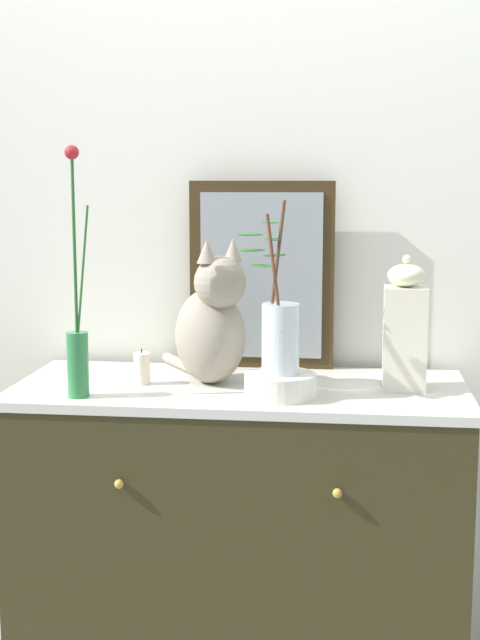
{
  "coord_description": "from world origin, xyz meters",
  "views": [
    {
      "loc": [
        0.29,
        -2.35,
        1.45
      ],
      "look_at": [
        0.0,
        0.0,
        1.08
      ],
      "focal_mm": 50.05,
      "sensor_mm": 36.0,
      "label": 1
    }
  ],
  "objects_px": {
    "vase_glass_clear": "(280,332)",
    "bowl_porcelain": "(280,385)",
    "sideboard": "(240,541)",
    "candle_pillar": "(142,369)",
    "cat_sitting": "(212,324)",
    "vase_slim_green": "(77,342)",
    "jar_lidded_porcelain": "(405,329)",
    "mirror_leaning": "(262,275)"
  },
  "relations": [
    {
      "from": "sideboard",
      "to": "jar_lidded_porcelain",
      "type": "bearing_deg",
      "value": 1.22
    },
    {
      "from": "vase_slim_green",
      "to": "jar_lidded_porcelain",
      "type": "distance_m",
      "value": 0.86
    },
    {
      "from": "vase_glass_clear",
      "to": "jar_lidded_porcelain",
      "type": "height_order",
      "value": "vase_glass_clear"
    },
    {
      "from": "jar_lidded_porcelain",
      "to": "mirror_leaning",
      "type": "bearing_deg",
      "value": 149.91
    },
    {
      "from": "vase_slim_green",
      "to": "bowl_porcelain",
      "type": "height_order",
      "value": "vase_slim_green"
    },
    {
      "from": "cat_sitting",
      "to": "jar_lidded_porcelain",
      "type": "bearing_deg",
      "value": -0.47
    },
    {
      "from": "cat_sitting",
      "to": "bowl_porcelain",
      "type": "relative_size",
      "value": 2.19
    },
    {
      "from": "cat_sitting",
      "to": "candle_pillar",
      "type": "xyz_separation_m",
      "value": [
        -0.19,
        -0.03,
        -0.12
      ]
    },
    {
      "from": "candle_pillar",
      "to": "jar_lidded_porcelain",
      "type": "bearing_deg",
      "value": 2.1
    },
    {
      "from": "vase_slim_green",
      "to": "mirror_leaning",
      "type": "bearing_deg",
      "value": 44.35
    },
    {
      "from": "vase_slim_green",
      "to": "candle_pillar",
      "type": "height_order",
      "value": "vase_slim_green"
    },
    {
      "from": "sideboard",
      "to": "vase_slim_green",
      "type": "xyz_separation_m",
      "value": [
        -0.4,
        -0.18,
        0.59
      ]
    },
    {
      "from": "sideboard",
      "to": "mirror_leaning",
      "type": "distance_m",
      "value": 0.76
    },
    {
      "from": "sideboard",
      "to": "mirror_leaning",
      "type": "bearing_deg",
      "value": 81.97
    },
    {
      "from": "vase_slim_green",
      "to": "vase_glass_clear",
      "type": "height_order",
      "value": "vase_slim_green"
    },
    {
      "from": "bowl_porcelain",
      "to": "jar_lidded_porcelain",
      "type": "bearing_deg",
      "value": 21.52
    },
    {
      "from": "bowl_porcelain",
      "to": "jar_lidded_porcelain",
      "type": "distance_m",
      "value": 0.37
    },
    {
      "from": "mirror_leaning",
      "to": "vase_glass_clear",
      "type": "bearing_deg",
      "value": -77.25
    },
    {
      "from": "bowl_porcelain",
      "to": "candle_pillar",
      "type": "relative_size",
      "value": 1.9
    },
    {
      "from": "vase_slim_green",
      "to": "cat_sitting",
      "type": "bearing_deg",
      "value": 31.12
    },
    {
      "from": "sideboard",
      "to": "vase_slim_green",
      "type": "distance_m",
      "value": 0.73
    },
    {
      "from": "vase_glass_clear",
      "to": "bowl_porcelain",
      "type": "bearing_deg",
      "value": 0.51
    },
    {
      "from": "cat_sitting",
      "to": "vase_slim_green",
      "type": "bearing_deg",
      "value": -148.88
    },
    {
      "from": "bowl_porcelain",
      "to": "candle_pillar",
      "type": "bearing_deg",
      "value": 165.46
    },
    {
      "from": "cat_sitting",
      "to": "jar_lidded_porcelain",
      "type": "xyz_separation_m",
      "value": [
        0.52,
        -0.0,
        -0.0
      ]
    },
    {
      "from": "mirror_leaning",
      "to": "cat_sitting",
      "type": "distance_m",
      "value": 0.28
    },
    {
      "from": "mirror_leaning",
      "to": "jar_lidded_porcelain",
      "type": "height_order",
      "value": "mirror_leaning"
    },
    {
      "from": "mirror_leaning",
      "to": "cat_sitting",
      "type": "xyz_separation_m",
      "value": [
        -0.11,
        -0.23,
        -0.11
      ]
    },
    {
      "from": "cat_sitting",
      "to": "bowl_porcelain",
      "type": "distance_m",
      "value": 0.27
    },
    {
      "from": "mirror_leaning",
      "to": "vase_slim_green",
      "type": "xyz_separation_m",
      "value": [
        -0.43,
        -0.42,
        -0.13
      ]
    },
    {
      "from": "bowl_porcelain",
      "to": "candle_pillar",
      "type": "height_order",
      "value": "candle_pillar"
    },
    {
      "from": "vase_glass_clear",
      "to": "candle_pillar",
      "type": "distance_m",
      "value": 0.42
    },
    {
      "from": "jar_lidded_porcelain",
      "to": "candle_pillar",
      "type": "xyz_separation_m",
      "value": [
        -0.71,
        -0.03,
        -0.12
      ]
    },
    {
      "from": "jar_lidded_porcelain",
      "to": "sideboard",
      "type": "bearing_deg",
      "value": -178.78
    },
    {
      "from": "candle_pillar",
      "to": "sideboard",
      "type": "bearing_deg",
      "value": 3.53
    },
    {
      "from": "vase_glass_clear",
      "to": "jar_lidded_porcelain",
      "type": "bearing_deg",
      "value": 21.37
    },
    {
      "from": "sideboard",
      "to": "candle_pillar",
      "type": "xyz_separation_m",
      "value": [
        -0.27,
        -0.02,
        0.49
      ]
    },
    {
      "from": "mirror_leaning",
      "to": "vase_slim_green",
      "type": "bearing_deg",
      "value": -135.65
    },
    {
      "from": "vase_glass_clear",
      "to": "jar_lidded_porcelain",
      "type": "distance_m",
      "value": 0.35
    },
    {
      "from": "cat_sitting",
      "to": "candle_pillar",
      "type": "distance_m",
      "value": 0.23
    },
    {
      "from": "vase_slim_green",
      "to": "jar_lidded_porcelain",
      "type": "bearing_deg",
      "value": 12.66
    },
    {
      "from": "jar_lidded_porcelain",
      "to": "vase_slim_green",
      "type": "bearing_deg",
      "value": -167.34
    }
  ]
}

